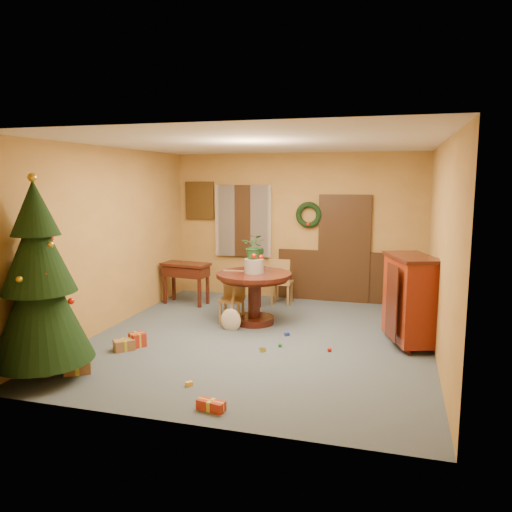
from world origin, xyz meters
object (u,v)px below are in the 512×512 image
(sideboard, at_px, (410,298))
(chair_near, at_px, (233,295))
(writing_desk, at_px, (186,273))
(dining_table, at_px, (254,288))
(christmas_tree, at_px, (39,283))

(sideboard, bearing_deg, chair_near, 172.00)
(writing_desk, bearing_deg, sideboard, -18.26)
(dining_table, relative_size, writing_desk, 1.31)
(chair_near, distance_m, sideboard, 2.87)
(dining_table, xyz_separation_m, christmas_tree, (-1.83, -2.90, 0.57))
(christmas_tree, height_order, sideboard, christmas_tree)
(sideboard, bearing_deg, christmas_tree, -150.29)
(dining_table, distance_m, chair_near, 0.38)
(dining_table, height_order, chair_near, chair_near)
(writing_desk, bearing_deg, christmas_tree, -93.01)
(sideboard, bearing_deg, writing_desk, 161.74)
(writing_desk, bearing_deg, dining_table, -29.20)
(chair_near, distance_m, writing_desk, 1.60)
(christmas_tree, bearing_deg, sideboard, 29.71)
(dining_table, relative_size, chair_near, 1.43)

